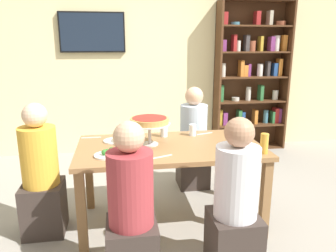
{
  "coord_description": "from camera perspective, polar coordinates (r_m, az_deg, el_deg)",
  "views": [
    {
      "loc": [
        -0.44,
        -2.69,
        1.62
      ],
      "look_at": [
        0.0,
        0.1,
        0.89
      ],
      "focal_mm": 34.82,
      "sensor_mm": 36.0,
      "label": 1
    }
  ],
  "objects": [
    {
      "name": "beer_glass_amber_tall",
      "position": [
        2.75,
        16.5,
        -2.95
      ],
      "size": [
        0.06,
        0.06,
        0.17
      ],
      "primitive_type": "cylinder",
      "color": "gold",
      "rests_on": "dining_table"
    },
    {
      "name": "diner_near_right",
      "position": [
        2.38,
        11.65,
        -14.16
      ],
      "size": [
        0.34,
        0.34,
        1.15
      ],
      "rotation": [
        0.0,
        0.0,
        1.57
      ],
      "color": "#382D28",
      "rests_on": "ground_plane"
    },
    {
      "name": "ground_plane",
      "position": [
        3.17,
        0.29,
        -16.24
      ],
      "size": [
        12.0,
        12.0,
        0.0
      ],
      "primitive_type": "plane",
      "color": "gray"
    },
    {
      "name": "salad_plate_spare",
      "position": [
        2.75,
        11.56,
        -4.18
      ],
      "size": [
        0.24,
        0.24,
        0.06
      ],
      "color": "white",
      "rests_on": "dining_table"
    },
    {
      "name": "dining_table",
      "position": [
        2.89,
        0.31,
        -5.14
      ],
      "size": [
        1.61,
        0.88,
        0.74
      ],
      "color": "olive",
      "rests_on": "ground_plane"
    },
    {
      "name": "water_glass_clear_near",
      "position": [
        3.16,
        4.35,
        -0.7
      ],
      "size": [
        0.07,
        0.07,
        0.11
      ],
      "primitive_type": "cylinder",
      "color": "white",
      "rests_on": "dining_table"
    },
    {
      "name": "cutlery_fork_far",
      "position": [
        3.24,
        6.39,
        -1.33
      ],
      "size": [
        0.18,
        0.07,
        0.0
      ],
      "primitive_type": "cube",
      "rotation": [
        0.0,
        0.0,
        3.46
      ],
      "color": "silver",
      "rests_on": "dining_table"
    },
    {
      "name": "television",
      "position": [
        4.81,
        -13.11,
        15.69
      ],
      "size": [
        0.9,
        0.05,
        0.55
      ],
      "color": "black"
    },
    {
      "name": "diner_far_right",
      "position": [
        3.71,
        4.43,
        -3.29
      ],
      "size": [
        0.34,
        0.34,
        1.15
      ],
      "rotation": [
        0.0,
        0.0,
        -1.57
      ],
      "color": "#382D28",
      "rests_on": "ground_plane"
    },
    {
      "name": "diner_near_left",
      "position": [
        2.25,
        -6.43,
        -15.64
      ],
      "size": [
        0.34,
        0.34,
        1.15
      ],
      "rotation": [
        0.0,
        0.0,
        1.57
      ],
      "color": "#382D28",
      "rests_on": "ground_plane"
    },
    {
      "name": "cutlery_knife_near",
      "position": [
        3.17,
        -13.3,
        -1.98
      ],
      "size": [
        0.18,
        0.02,
        0.0
      ],
      "primitive_type": "cube",
      "rotation": [
        0.0,
        0.0,
        3.15
      ],
      "color": "silver",
      "rests_on": "dining_table"
    },
    {
      "name": "deep_dish_pizza_stand",
      "position": [
        2.83,
        -3.25,
        0.67
      ],
      "size": [
        0.37,
        0.37,
        0.25
      ],
      "color": "silver",
      "rests_on": "dining_table"
    },
    {
      "name": "cutlery_knife_far",
      "position": [
        2.54,
        -5.65,
        -5.79
      ],
      "size": [
        0.18,
        0.02,
        0.0
      ],
      "primitive_type": "cube",
      "rotation": [
        0.0,
        0.0,
        -0.04
      ],
      "color": "silver",
      "rests_on": "dining_table"
    },
    {
      "name": "bookshelf",
      "position": [
        5.14,
        14.4,
        8.55
      ],
      "size": [
        1.1,
        0.3,
        2.21
      ],
      "color": "#4C2D19",
      "rests_on": "ground_plane"
    },
    {
      "name": "cutlery_fork_near",
      "position": [
        2.58,
        -1.1,
        -5.39
      ],
      "size": [
        0.17,
        0.08,
        0.0
      ],
      "primitive_type": "cube",
      "rotation": [
        0.0,
        0.0,
        0.37
      ],
      "color": "silver",
      "rests_on": "dining_table"
    },
    {
      "name": "salad_plate_near_diner",
      "position": [
        2.64,
        -10.6,
        -4.84
      ],
      "size": [
        0.21,
        0.21,
        0.06
      ],
      "color": "white",
      "rests_on": "dining_table"
    },
    {
      "name": "rear_partition",
      "position": [
        4.92,
        -3.9,
        11.87
      ],
      "size": [
        8.0,
        0.12,
        2.8
      ],
      "primitive_type": "cube",
      "color": "beige",
      "rests_on": "ground_plane"
    },
    {
      "name": "salad_plate_far_diner",
      "position": [
        3.0,
        -9.04,
        -2.36
      ],
      "size": [
        0.2,
        0.2,
        0.07
      ],
      "color": "white",
      "rests_on": "dining_table"
    },
    {
      "name": "water_glass_clear_far",
      "position": [
        3.11,
        -0.72,
        -0.8
      ],
      "size": [
        0.07,
        0.07,
        0.12
      ],
      "primitive_type": "cylinder",
      "color": "white",
      "rests_on": "dining_table"
    },
    {
      "name": "diner_head_west",
      "position": [
        2.99,
        -21.3,
        -8.75
      ],
      "size": [
        0.34,
        0.34,
        1.15
      ],
      "color": "#382D28",
      "rests_on": "ground_plane"
    }
  ]
}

